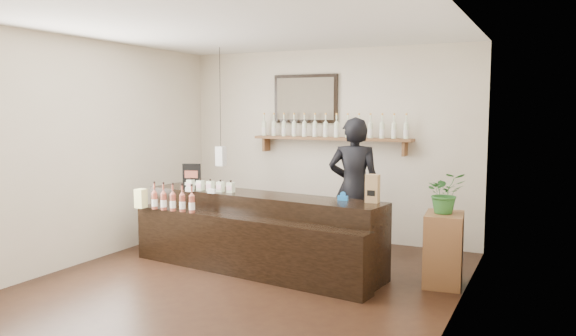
{
  "coord_description": "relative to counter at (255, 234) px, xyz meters",
  "views": [
    {
      "loc": [
        3.06,
        -5.26,
        1.93
      ],
      "look_at": [
        0.21,
        0.7,
        1.23
      ],
      "focal_mm": 35.0,
      "sensor_mm": 36.0,
      "label": 1
    }
  ],
  "objects": [
    {
      "name": "ground",
      "position": [
        0.18,
        -0.58,
        -0.42
      ],
      "size": [
        5.0,
        5.0,
        0.0
      ],
      "primitive_type": "plane",
      "color": "black",
      "rests_on": "ground"
    },
    {
      "name": "room_shell",
      "position": [
        0.18,
        -0.58,
        1.28
      ],
      "size": [
        5.0,
        5.0,
        5.0
      ],
      "color": "beige",
      "rests_on": "ground"
    },
    {
      "name": "back_wall_decor",
      "position": [
        0.04,
        1.79,
        1.33
      ],
      "size": [
        2.66,
        0.96,
        1.69
      ],
      "color": "brown",
      "rests_on": "ground"
    },
    {
      "name": "counter",
      "position": [
        0.0,
        0.0,
        0.0
      ],
      "size": [
        3.25,
        1.27,
        1.05
      ],
      "color": "black",
      "rests_on": "ground"
    },
    {
      "name": "promo_sign",
      "position": [
        -0.98,
        0.1,
        0.64
      ],
      "size": [
        0.23,
        0.1,
        0.33
      ],
      "color": "black",
      "rests_on": "counter"
    },
    {
      "name": "paper_bag",
      "position": [
        1.43,
        0.1,
        0.63
      ],
      "size": [
        0.14,
        0.11,
        0.31
      ],
      "color": "olive",
      "rests_on": "counter"
    },
    {
      "name": "tape_dispenser",
      "position": [
        1.09,
        0.1,
        0.51
      ],
      "size": [
        0.12,
        0.05,
        0.1
      ],
      "color": "blue",
      "rests_on": "counter"
    },
    {
      "name": "side_cabinet",
      "position": [
        2.18,
        0.33,
        -0.02
      ],
      "size": [
        0.46,
        0.59,
        0.8
      ],
      "color": "brown",
      "rests_on": "ground"
    },
    {
      "name": "potted_plant",
      "position": [
        2.18,
        0.33,
        0.6
      ],
      "size": [
        0.52,
        0.49,
        0.45
      ],
      "primitive_type": "imported",
      "rotation": [
        0.0,
        0.0,
        0.45
      ],
      "color": "#2A6327",
      "rests_on": "side_cabinet"
    },
    {
      "name": "shopkeeper",
      "position": [
        0.92,
        0.97,
        0.61
      ],
      "size": [
        0.83,
        0.63,
        2.06
      ],
      "primitive_type": "imported",
      "rotation": [
        0.0,
        0.0,
        3.34
      ],
      "color": "black",
      "rests_on": "ground"
    }
  ]
}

